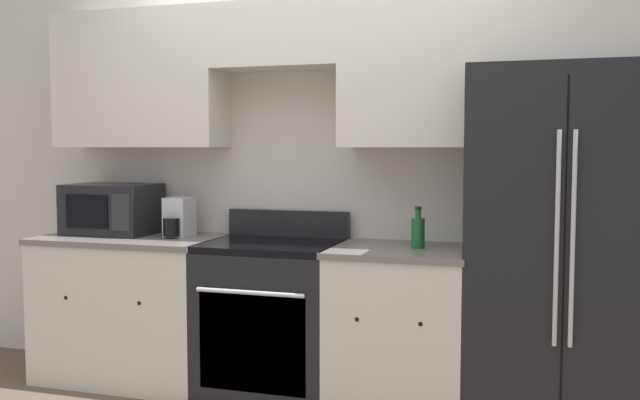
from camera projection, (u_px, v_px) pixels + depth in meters
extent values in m
cube|color=beige|center=(337.00, 169.00, 4.30)|extent=(8.00, 0.06, 2.60)
cube|color=beige|center=(141.00, 80.00, 4.43)|extent=(1.08, 0.33, 0.83)
cube|color=beige|center=(280.00, 36.00, 4.14)|extent=(0.77, 0.33, 0.37)
cube|color=beige|center=(494.00, 69.00, 3.80)|extent=(1.66, 0.33, 0.83)
cube|color=beige|center=(132.00, 311.00, 4.39)|extent=(1.08, 0.62, 0.85)
cube|color=slate|center=(130.00, 239.00, 4.36)|extent=(1.11, 0.64, 0.03)
sphere|color=black|center=(66.00, 298.00, 4.16)|extent=(0.03, 0.03, 0.03)
sphere|color=black|center=(140.00, 303.00, 4.02)|extent=(0.03, 0.03, 0.03)
cube|color=beige|center=(400.00, 331.00, 3.90)|extent=(0.73, 0.62, 0.85)
cube|color=slate|center=(400.00, 251.00, 3.86)|extent=(0.75, 0.64, 0.03)
sphere|color=black|center=(357.00, 319.00, 3.64)|extent=(0.03, 0.03, 0.03)
sphere|color=black|center=(421.00, 324.00, 3.55)|extent=(0.03, 0.03, 0.03)
cube|color=black|center=(272.00, 322.00, 4.12)|extent=(0.77, 0.62, 0.85)
cube|color=black|center=(252.00, 343.00, 3.83)|extent=(0.62, 0.01, 0.54)
cube|color=black|center=(272.00, 246.00, 4.08)|extent=(0.77, 0.62, 0.04)
cube|color=black|center=(288.00, 223.00, 4.34)|extent=(0.77, 0.04, 0.16)
cylinder|color=silver|center=(250.00, 293.00, 3.78)|extent=(0.62, 0.02, 0.02)
cube|color=black|center=(562.00, 248.00, 3.65)|extent=(0.94, 0.70, 1.84)
cube|color=black|center=(564.00, 258.00, 3.32)|extent=(0.01, 0.01, 1.69)
cylinder|color=#B7B7BC|center=(557.00, 239.00, 3.30)|extent=(0.02, 0.02, 1.01)
cylinder|color=#B7B7BC|center=(573.00, 239.00, 3.28)|extent=(0.02, 0.02, 1.01)
cube|color=black|center=(112.00, 209.00, 4.48)|extent=(0.53, 0.39, 0.31)
cube|color=black|center=(87.00, 211.00, 4.30)|extent=(0.29, 0.01, 0.20)
cube|color=#262628|center=(120.00, 212.00, 4.23)|extent=(0.12, 0.01, 0.22)
cylinder|color=#195928|center=(418.00, 233.00, 3.84)|extent=(0.07, 0.07, 0.16)
cylinder|color=#195928|center=(418.00, 214.00, 3.83)|extent=(0.03, 0.03, 0.05)
cylinder|color=black|center=(418.00, 208.00, 3.83)|extent=(0.03, 0.03, 0.02)
cube|color=#B7B7BC|center=(179.00, 217.00, 4.35)|extent=(0.14, 0.18, 0.24)
cylinder|color=black|center=(172.00, 227.00, 4.26)|extent=(0.10, 0.10, 0.11)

